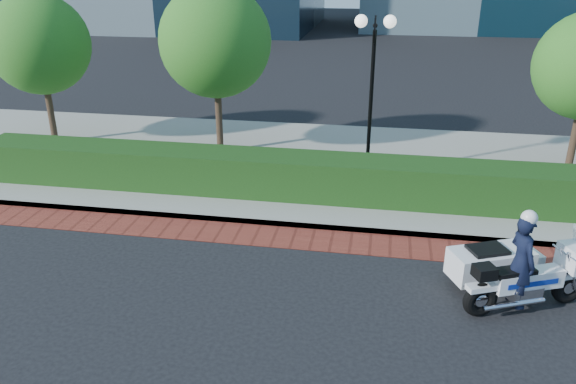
% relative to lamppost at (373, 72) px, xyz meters
% --- Properties ---
extents(ground, '(120.00, 120.00, 0.00)m').
position_rel_lamppost_xyz_m(ground, '(-1.00, -5.20, -2.96)').
color(ground, black).
rests_on(ground, ground).
extents(brick_strip, '(60.00, 1.00, 0.01)m').
position_rel_lamppost_xyz_m(brick_strip, '(-1.00, -3.70, -2.95)').
color(brick_strip, maroon).
rests_on(brick_strip, ground).
extents(sidewalk, '(60.00, 8.00, 0.15)m').
position_rel_lamppost_xyz_m(sidewalk, '(-1.00, 0.80, -2.88)').
color(sidewalk, gray).
rests_on(sidewalk, ground).
extents(hedge_main, '(18.00, 1.20, 1.00)m').
position_rel_lamppost_xyz_m(hedge_main, '(-1.00, -1.60, -2.31)').
color(hedge_main, black).
rests_on(hedge_main, sidewalk).
extents(lamppost, '(1.02, 0.70, 4.21)m').
position_rel_lamppost_xyz_m(lamppost, '(0.00, 0.00, 0.00)').
color(lamppost, black).
rests_on(lamppost, sidewalk).
extents(tree_a, '(3.00, 3.00, 4.58)m').
position_rel_lamppost_xyz_m(tree_a, '(-10.00, 1.30, 0.26)').
color(tree_a, '#332319').
rests_on(tree_a, sidewalk).
extents(tree_b, '(3.20, 3.20, 4.89)m').
position_rel_lamppost_xyz_m(tree_b, '(-4.50, 1.30, 0.48)').
color(tree_b, '#332319').
rests_on(tree_b, sidewalk).
extents(police_motorcycle, '(2.43, 1.82, 1.91)m').
position_rel_lamppost_xyz_m(police_motorcycle, '(2.73, -5.35, -2.31)').
color(police_motorcycle, black).
rests_on(police_motorcycle, ground).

